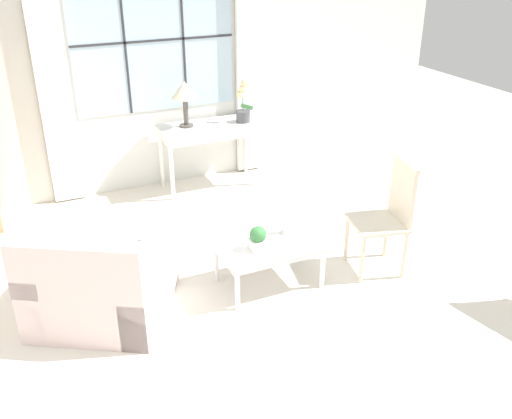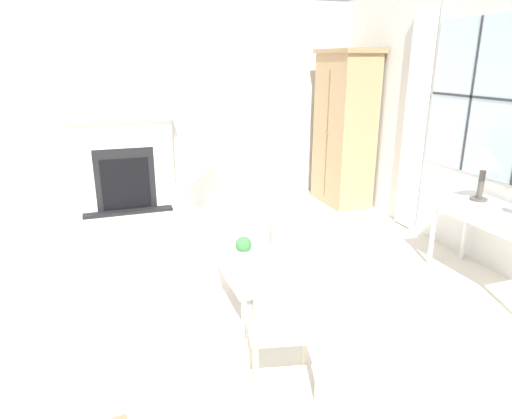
{
  "view_description": "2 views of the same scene",
  "coord_description": "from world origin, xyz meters",
  "px_view_note": "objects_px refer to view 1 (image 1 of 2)",
  "views": [
    {
      "loc": [
        -1.59,
        -3.16,
        2.71
      ],
      "look_at": [
        0.18,
        0.75,
        0.61
      ],
      "focal_mm": 40.0,
      "sensor_mm": 36.0,
      "label": 1
    },
    {
      "loc": [
        3.42,
        -0.6,
        2.01
      ],
      "look_at": [
        0.01,
        0.58,
        0.82
      ],
      "focal_mm": 32.0,
      "sensor_mm": 36.0,
      "label": 2
    }
  ],
  "objects_px": {
    "coffee_table": "(269,247)",
    "potted_plant_small": "(258,238)",
    "console_table": "(210,132)",
    "table_lamp": "(185,92)",
    "armchair_upholstered": "(101,285)",
    "potted_orchid": "(243,106)",
    "pillar_candle": "(286,225)",
    "side_chair_wooden": "(389,210)"
  },
  "relations": [
    {
      "from": "potted_plant_small",
      "to": "pillar_candle",
      "type": "xyz_separation_m",
      "value": [
        0.33,
        0.15,
        -0.03
      ]
    },
    {
      "from": "potted_orchid",
      "to": "side_chair_wooden",
      "type": "relative_size",
      "value": 0.48
    },
    {
      "from": "console_table",
      "to": "table_lamp",
      "type": "bearing_deg",
      "value": 172.12
    },
    {
      "from": "console_table",
      "to": "table_lamp",
      "type": "distance_m",
      "value": 0.55
    },
    {
      "from": "table_lamp",
      "to": "potted_orchid",
      "type": "xyz_separation_m",
      "value": [
        0.64,
        -0.1,
        -0.2
      ]
    },
    {
      "from": "console_table",
      "to": "side_chair_wooden",
      "type": "height_order",
      "value": "side_chair_wooden"
    },
    {
      "from": "armchair_upholstered",
      "to": "table_lamp",
      "type": "bearing_deg",
      "value": 56.09
    },
    {
      "from": "table_lamp",
      "to": "potted_plant_small",
      "type": "distance_m",
      "value": 2.37
    },
    {
      "from": "coffee_table",
      "to": "potted_plant_small",
      "type": "relative_size",
      "value": 4.29
    },
    {
      "from": "coffee_table",
      "to": "pillar_candle",
      "type": "bearing_deg",
      "value": 23.37
    },
    {
      "from": "armchair_upholstered",
      "to": "potted_plant_small",
      "type": "distance_m",
      "value": 1.27
    },
    {
      "from": "table_lamp",
      "to": "armchair_upholstered",
      "type": "height_order",
      "value": "table_lamp"
    },
    {
      "from": "side_chair_wooden",
      "to": "pillar_candle",
      "type": "height_order",
      "value": "side_chair_wooden"
    },
    {
      "from": "potted_orchid",
      "to": "armchair_upholstered",
      "type": "bearing_deg",
      "value": -136.0
    },
    {
      "from": "pillar_candle",
      "to": "coffee_table",
      "type": "bearing_deg",
      "value": -156.63
    },
    {
      "from": "coffee_table",
      "to": "pillar_candle",
      "type": "height_order",
      "value": "pillar_candle"
    },
    {
      "from": "table_lamp",
      "to": "potted_plant_small",
      "type": "bearing_deg",
      "value": -94.0
    },
    {
      "from": "side_chair_wooden",
      "to": "potted_plant_small",
      "type": "bearing_deg",
      "value": 174.49
    },
    {
      "from": "console_table",
      "to": "coffee_table",
      "type": "xyz_separation_m",
      "value": [
        -0.29,
        -2.17,
        -0.3
      ]
    },
    {
      "from": "potted_plant_small",
      "to": "pillar_candle",
      "type": "relative_size",
      "value": 1.26
    },
    {
      "from": "potted_orchid",
      "to": "coffee_table",
      "type": "xyz_separation_m",
      "value": [
        -0.67,
        -2.11,
        -0.57
      ]
    },
    {
      "from": "potted_orchid",
      "to": "armchair_upholstered",
      "type": "height_order",
      "value": "potted_orchid"
    },
    {
      "from": "console_table",
      "to": "table_lamp",
      "type": "height_order",
      "value": "table_lamp"
    },
    {
      "from": "table_lamp",
      "to": "pillar_candle",
      "type": "xyz_separation_m",
      "value": [
        0.17,
        -2.12,
        -0.66
      ]
    },
    {
      "from": "potted_orchid",
      "to": "potted_plant_small",
      "type": "height_order",
      "value": "potted_orchid"
    },
    {
      "from": "pillar_candle",
      "to": "potted_plant_small",
      "type": "bearing_deg",
      "value": -155.18
    },
    {
      "from": "table_lamp",
      "to": "armchair_upholstered",
      "type": "xyz_separation_m",
      "value": [
        -1.38,
        -2.06,
        -0.87
      ]
    },
    {
      "from": "armchair_upholstered",
      "to": "pillar_candle",
      "type": "relative_size",
      "value": 8.1
    },
    {
      "from": "side_chair_wooden",
      "to": "coffee_table",
      "type": "distance_m",
      "value": 1.08
    },
    {
      "from": "console_table",
      "to": "pillar_candle",
      "type": "distance_m",
      "value": 2.1
    },
    {
      "from": "potted_plant_small",
      "to": "side_chair_wooden",
      "type": "bearing_deg",
      "value": -5.51
    },
    {
      "from": "table_lamp",
      "to": "pillar_candle",
      "type": "distance_m",
      "value": 2.23
    },
    {
      "from": "side_chair_wooden",
      "to": "console_table",
      "type": "bearing_deg",
      "value": 107.93
    },
    {
      "from": "armchair_upholstered",
      "to": "coffee_table",
      "type": "height_order",
      "value": "armchair_upholstered"
    },
    {
      "from": "potted_orchid",
      "to": "potted_plant_small",
      "type": "bearing_deg",
      "value": -110.26
    },
    {
      "from": "potted_orchid",
      "to": "potted_plant_small",
      "type": "distance_m",
      "value": 2.36
    },
    {
      "from": "potted_orchid",
      "to": "pillar_candle",
      "type": "distance_m",
      "value": 2.13
    },
    {
      "from": "potted_plant_small",
      "to": "pillar_candle",
      "type": "bearing_deg",
      "value": 24.82
    },
    {
      "from": "armchair_upholstered",
      "to": "coffee_table",
      "type": "relative_size",
      "value": 1.5
    },
    {
      "from": "side_chair_wooden",
      "to": "coffee_table",
      "type": "xyz_separation_m",
      "value": [
        -1.05,
        0.18,
        -0.21
      ]
    },
    {
      "from": "potted_plant_small",
      "to": "table_lamp",
      "type": "bearing_deg",
      "value": 86.0
    },
    {
      "from": "console_table",
      "to": "table_lamp",
      "type": "xyz_separation_m",
      "value": [
        -0.26,
        0.04,
        0.48
      ]
    }
  ]
}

